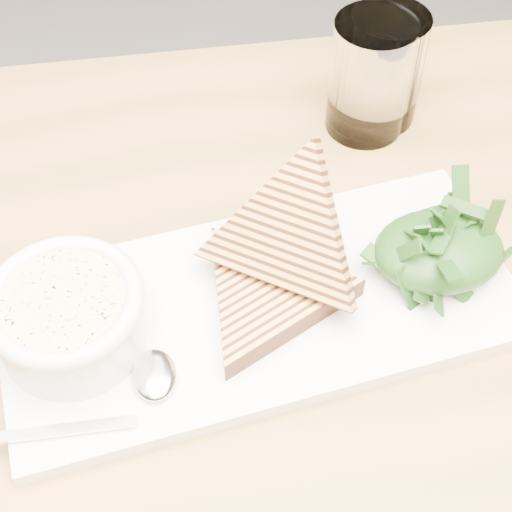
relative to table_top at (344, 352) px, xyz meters
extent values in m
cube|color=#A16838|center=(0.00, 0.00, 0.00)|extent=(1.22, 0.82, 0.04)
cube|color=white|center=(-0.07, 0.04, 0.03)|extent=(0.45, 0.25, 0.01)
cylinder|color=white|center=(-0.22, 0.03, 0.06)|extent=(0.12, 0.12, 0.05)
cylinder|color=beige|center=(-0.22, 0.03, 0.09)|extent=(0.10, 0.10, 0.01)
torus|color=white|center=(-0.22, 0.03, 0.09)|extent=(0.12, 0.12, 0.01)
ellipsoid|color=black|center=(0.09, 0.05, 0.06)|extent=(0.11, 0.09, 0.04)
ellipsoid|color=silver|center=(-0.16, -0.02, 0.04)|extent=(0.04, 0.05, 0.01)
cube|color=silver|center=(-0.23, -0.05, 0.04)|extent=(0.12, 0.01, 0.00)
cylinder|color=white|center=(0.08, 0.25, 0.08)|extent=(0.08, 0.08, 0.12)
cylinder|color=white|center=(0.10, 0.26, 0.08)|extent=(0.08, 0.08, 0.12)
camera|label=1|loc=(-0.13, -0.33, 0.57)|focal=55.00mm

